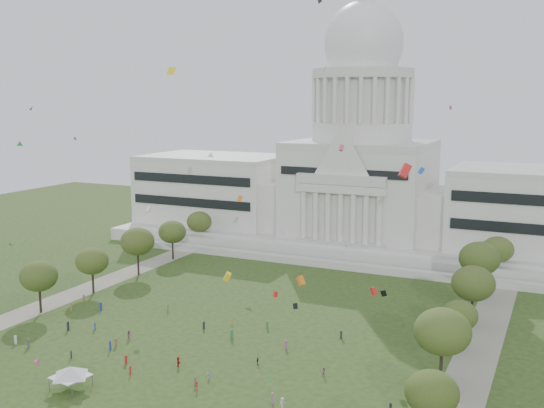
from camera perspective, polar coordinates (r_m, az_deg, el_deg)
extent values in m
plane|color=#2D4219|center=(115.74, -9.79, -15.19)|extent=(400.00, 400.00, 0.00)
cube|color=beige|center=(214.95, 7.91, -3.03)|extent=(160.00, 60.00, 4.00)
cube|color=beige|center=(184.73, 4.87, -5.35)|extent=(130.00, 3.00, 2.00)
cube|color=beige|center=(191.67, 5.70, -4.36)|extent=(140.00, 3.00, 5.00)
cube|color=silver|center=(233.48, -5.10, 1.25)|extent=(50.00, 34.00, 22.00)
cube|color=silver|center=(202.73, 22.93, -0.70)|extent=(50.00, 34.00, 22.00)
cube|color=silver|center=(219.57, 0.99, -0.02)|extent=(12.00, 26.00, 16.00)
cube|color=silver|center=(204.03, 14.99, -1.07)|extent=(12.00, 26.00, 16.00)
cube|color=silver|center=(211.17, 7.93, 1.16)|extent=(44.00, 38.00, 28.00)
cube|color=silver|center=(191.87, 6.19, 1.34)|extent=(28.00, 3.00, 2.40)
cube|color=black|center=(218.64, -7.36, 1.19)|extent=(46.00, 0.40, 11.00)
cube|color=black|center=(185.45, 22.76, -0.94)|extent=(46.00, 0.40, 11.00)
cylinder|color=silver|center=(209.31, 8.05, 6.42)|extent=(32.00, 32.00, 6.00)
cylinder|color=silver|center=(209.05, 8.11, 9.16)|extent=(28.00, 28.00, 14.00)
cylinder|color=beige|center=(209.21, 8.17, 11.49)|extent=(32.40, 32.40, 3.00)
cylinder|color=silver|center=(209.49, 8.20, 12.99)|extent=(22.00, 22.00, 8.00)
ellipsoid|color=silver|center=(209.79, 8.23, 14.08)|extent=(25.00, 25.00, 26.20)
cube|color=gray|center=(166.16, -17.63, -7.81)|extent=(8.00, 160.00, 0.04)
cube|color=gray|center=(126.11, 17.64, -13.38)|extent=(8.00, 160.00, 0.04)
ellipsoid|color=#344714|center=(94.46, 14.14, -16.09)|extent=(7.58, 7.58, 6.20)
cylinder|color=black|center=(154.71, -20.06, -8.17)|extent=(0.56, 0.56, 5.47)
ellipsoid|color=#354B19|center=(153.12, -20.18, -6.10)|extent=(8.42, 8.42, 6.89)
cylinder|color=black|center=(113.91, 14.90, -14.09)|extent=(0.56, 0.56, 6.20)
ellipsoid|color=#3D521C|center=(111.49, 15.04, -10.98)|extent=(9.55, 9.55, 7.82)
cylinder|color=black|center=(165.68, -15.75, -6.82)|extent=(0.56, 0.56, 5.27)
ellipsoid|color=#3D4F1C|center=(164.25, -15.83, -4.95)|extent=(8.12, 8.12, 6.65)
cylinder|color=black|center=(129.84, 16.35, -11.57)|extent=(0.56, 0.56, 4.56)
ellipsoid|color=#3A4D19|center=(128.23, 16.45, -9.55)|extent=(7.01, 7.01, 5.74)
cylinder|color=black|center=(179.43, -11.90, -5.30)|extent=(0.56, 0.56, 6.03)
ellipsoid|color=#364618|center=(177.94, -11.97, -3.31)|extent=(9.29, 9.29, 7.60)
cylinder|color=black|center=(144.13, 17.47, -9.21)|extent=(0.56, 0.56, 5.97)
ellipsoid|color=#35481A|center=(142.29, 17.59, -6.79)|extent=(9.19, 9.19, 7.52)
cylinder|color=black|center=(194.81, -8.89, -4.14)|extent=(0.56, 0.56, 5.41)
ellipsoid|color=#394A1A|center=(193.57, -8.93, -2.49)|extent=(8.33, 8.33, 6.81)
cylinder|color=black|center=(163.36, 17.98, -6.96)|extent=(0.56, 0.56, 6.37)
ellipsoid|color=#334719|center=(161.64, 18.10, -4.66)|extent=(9.82, 9.82, 8.03)
cylinder|color=black|center=(210.55, -6.52, -3.08)|extent=(0.56, 0.56, 5.32)
ellipsoid|color=#374819|center=(209.41, -6.55, -1.58)|extent=(8.19, 8.19, 6.70)
cylinder|color=black|center=(180.47, 19.47, -5.65)|extent=(0.56, 0.56, 5.47)
ellipsoid|color=#3D521D|center=(179.11, 19.57, -3.86)|extent=(8.42, 8.42, 6.89)
cylinder|color=#4C4C4C|center=(115.14, -19.35, -15.15)|extent=(0.12, 0.12, 2.17)
cylinder|color=#4C4C4C|center=(112.03, -17.49, -15.76)|extent=(0.12, 0.12, 2.17)
cylinder|color=#4C4C4C|center=(118.31, -17.66, -14.37)|extent=(0.12, 0.12, 2.17)
cylinder|color=#4C4C4C|center=(115.29, -15.81, -14.93)|extent=(0.12, 0.12, 2.17)
cube|color=silver|center=(114.69, -17.61, -14.51)|extent=(6.00, 6.00, 0.17)
pyramid|color=silver|center=(114.32, -17.63, -14.07)|extent=(8.40, 8.40, 1.74)
imported|color=#26262B|center=(104.47, 10.59, -17.54)|extent=(0.95, 0.98, 1.69)
imported|color=#994C8C|center=(115.11, 4.70, -14.78)|extent=(0.84, 0.91, 1.60)
imported|color=#B21E1E|center=(110.57, -6.79, -15.87)|extent=(1.10, 1.16, 1.64)
imported|color=silver|center=(114.53, -5.72, -14.95)|extent=(0.56, 0.92, 1.51)
imported|color=#B21E1E|center=(119.70, -8.40, -13.82)|extent=(1.69, 1.65, 1.83)
imported|color=#994C8C|center=(133.93, -12.71, -11.37)|extent=(0.98, 0.70, 1.85)
imported|color=silver|center=(104.48, 0.93, -17.37)|extent=(0.94, 1.22, 1.69)
imported|color=#26262B|center=(119.39, -1.30, -13.89)|extent=(0.46, 0.82, 1.38)
cube|color=#4C4C51|center=(112.34, -6.90, -15.49)|extent=(0.44, 0.46, 1.50)
cube|color=#26262B|center=(131.81, 6.22, -11.59)|extent=(0.48, 0.36, 1.63)
cube|color=#26262B|center=(141.93, -17.82, -10.38)|extent=(0.43, 0.57, 1.93)
cube|color=navy|center=(152.65, -15.10, -8.86)|extent=(0.56, 0.58, 1.88)
cube|color=#4C4C51|center=(135.17, -21.00, -11.58)|extent=(0.59, 0.52, 1.89)
cube|color=#33723F|center=(148.73, -9.31, -9.18)|extent=(0.49, 0.53, 1.70)
cube|color=olive|center=(153.74, -17.55, -8.84)|extent=(0.57, 0.58, 1.89)
cube|color=#B21E1E|center=(118.13, -12.60, -14.33)|extent=(0.43, 0.50, 1.60)
cube|color=#33723F|center=(136.34, -0.42, -10.81)|extent=(0.51, 0.46, 1.63)
cube|color=#994C8C|center=(126.08, 1.24, -12.50)|extent=(0.33, 0.49, 1.77)
cube|color=#994C8C|center=(105.54, 0.03, -17.03)|extent=(0.48, 0.57, 1.83)
cube|color=#26262B|center=(136.95, -6.13, -10.77)|extent=(0.37, 0.48, 1.61)
cube|color=#26262B|center=(127.56, -17.56, -12.75)|extent=(0.44, 0.47, 1.51)
cube|color=#B21E1E|center=(122.64, -12.96, -13.45)|extent=(0.43, 0.28, 1.57)
cube|color=olive|center=(130.96, -13.83, -11.95)|extent=(0.30, 0.45, 1.64)
cube|color=#33723F|center=(131.22, -3.63, -11.59)|extent=(0.51, 0.59, 1.90)
cube|color=olive|center=(138.50, -3.61, -10.52)|extent=(0.41, 0.48, 1.53)
cube|color=navy|center=(129.30, -14.31, -12.20)|extent=(0.52, 0.59, 1.90)
cube|color=silver|center=(138.06, -22.00, -11.23)|extent=(0.50, 0.36, 1.72)
cube|color=navy|center=(140.74, -15.59, -10.51)|extent=(0.48, 0.49, 1.61)
cube|color=olive|center=(160.67, -16.52, -8.08)|extent=(0.25, 0.39, 1.46)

